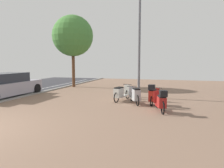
# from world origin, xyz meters

# --- Properties ---
(ground) EXTENTS (21.00, 40.00, 0.13)m
(ground) POSITION_xyz_m (1.43, 0.00, -0.02)
(ground) COLOR #222128
(scooter_near) EXTENTS (0.89, 1.68, 0.82)m
(scooter_near) POSITION_xyz_m (4.20, 5.57, 0.42)
(scooter_near) COLOR black
(scooter_near) RESTS_ON ground
(scooter_mid) EXTENTS (0.70, 1.85, 0.82)m
(scooter_mid) POSITION_xyz_m (3.34, 6.16, 0.41)
(scooter_mid) COLOR black
(scooter_mid) RESTS_ON ground
(scooter_far) EXTENTS (0.73, 1.67, 0.97)m
(scooter_far) POSITION_xyz_m (5.50, 4.22, 0.44)
(scooter_far) COLOR black
(scooter_far) RESTS_ON ground
(scooter_extra) EXTENTS (0.55, 1.71, 1.02)m
(scooter_extra) POSITION_xyz_m (5.07, 5.65, 0.46)
(scooter_extra) COLOR black
(scooter_extra) RESTS_ON ground
(parked_car_near) EXTENTS (1.87, 4.48, 1.39)m
(parked_car_near) POSITION_xyz_m (-3.32, 5.41, 0.67)
(parked_car_near) COLOR #A6A1AE
(parked_car_near) RESTS_ON ground
(lamp_post) EXTENTS (0.20, 0.52, 5.83)m
(lamp_post) POSITION_xyz_m (4.07, 7.50, 3.24)
(lamp_post) COLOR slate
(lamp_post) RESTS_ON ground
(street_tree) EXTENTS (3.25, 3.25, 5.71)m
(street_tree) POSITION_xyz_m (-1.84, 11.14, 4.07)
(street_tree) COLOR brown
(street_tree) RESTS_ON ground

